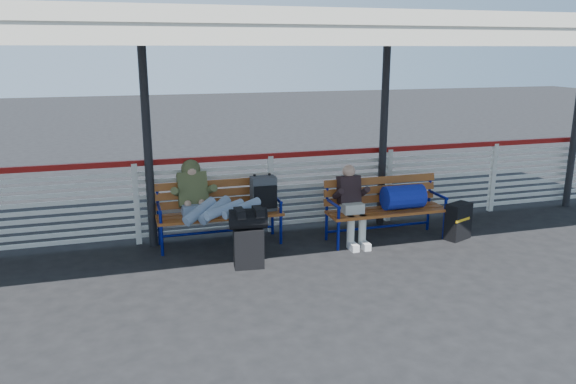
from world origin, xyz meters
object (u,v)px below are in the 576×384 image
object	(u,v)px
luggage_stack	(248,236)
suitcase_side	(458,221)
bench_right	(394,200)
traveler_man	(213,205)
companion_person	(352,204)
bench_left	(236,202)

from	to	relation	value
luggage_stack	suitcase_side	distance (m)	3.26
bench_right	suitcase_side	bearing A→B (deg)	-18.22
traveler_man	companion_person	bearing A→B (deg)	-5.28
traveler_man	suitcase_side	xyz separation A→B (m)	(3.60, -0.48, -0.42)
suitcase_side	bench_left	bearing A→B (deg)	142.76
luggage_stack	bench_right	xyz separation A→B (m)	(2.33, 0.51, 0.17)
luggage_stack	suitcase_side	bearing A→B (deg)	9.64
traveler_man	luggage_stack	bearing A→B (deg)	-63.30
suitcase_side	bench_right	bearing A→B (deg)	138.92
bench_left	bench_right	world-z (taller)	bench_left
bench_right	companion_person	distance (m)	0.68
luggage_stack	suitcase_side	world-z (taller)	luggage_stack
luggage_stack	traveler_man	world-z (taller)	traveler_man
bench_left	traveler_man	size ratio (longest dim) A/B	1.10
luggage_stack	bench_right	size ratio (longest dim) A/B	0.44
luggage_stack	bench_right	world-z (taller)	bench_right
bench_right	companion_person	world-z (taller)	companion_person
companion_person	suitcase_side	xyz separation A→B (m)	(1.60, -0.30, -0.32)
luggage_stack	suitcase_side	xyz separation A→B (m)	(3.25, 0.20, -0.16)
bench_right	traveler_man	bearing A→B (deg)	176.15
bench_right	suitcase_side	distance (m)	1.02
bench_left	suitcase_side	size ratio (longest dim) A/B	3.28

